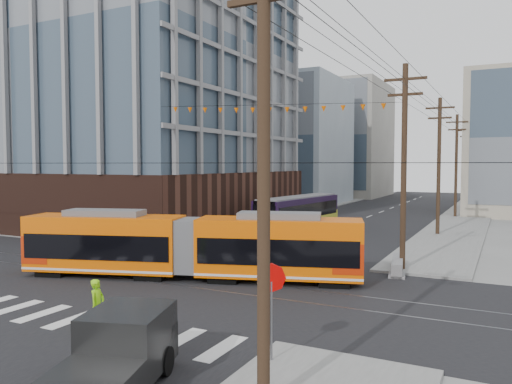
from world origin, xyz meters
TOP-DOWN VIEW (x-y plane):
  - ground at (0.00, 0.00)m, footprint 160.00×160.00m
  - office_building at (-22.00, 23.00)m, footprint 30.00×25.00m
  - bg_bldg_nw_near at (-17.00, 52.00)m, footprint 18.00×16.00m
  - bg_bldg_nw_far at (-14.00, 72.00)m, footprint 16.00×18.00m
  - utility_pole_near at (8.50, -6.00)m, footprint 0.30×0.30m
  - utility_pole_far at (8.50, 56.00)m, footprint 0.30×0.30m
  - streetcar at (-0.71, 4.49)m, footprint 16.90×7.42m
  - city_bus at (-2.35, 23.06)m, footprint 3.56×11.12m
  - pickup_truck at (4.93, -7.46)m, footprint 3.57×5.89m
  - parked_car_silver at (-5.15, 12.34)m, footprint 1.87×4.16m
  - parked_car_white at (-5.54, 17.89)m, footprint 2.14×5.04m
  - parked_car_grey at (-5.79, 24.32)m, footprint 3.42×5.31m
  - pedestrian at (0.93, -3.51)m, footprint 0.56×0.73m
  - stop_sign at (7.51, -3.44)m, footprint 1.05×1.05m
  - jersey_barrier at (8.30, 10.74)m, footprint 1.42×3.72m

SIDE VIEW (x-z plane):
  - ground at x=0.00m, z-range 0.00..0.00m
  - jersey_barrier at x=8.30m, z-range 0.00..0.73m
  - parked_car_silver at x=-5.15m, z-range 0.00..1.33m
  - parked_car_grey at x=-5.79m, z-range 0.00..1.36m
  - parked_car_white at x=-5.54m, z-range 0.00..1.45m
  - pedestrian at x=0.93m, z-range 0.00..1.80m
  - pickup_truck at x=4.93m, z-range 0.00..1.88m
  - stop_sign at x=7.51m, z-range 0.00..2.75m
  - city_bus at x=-2.35m, z-range 0.00..3.10m
  - streetcar at x=-0.71m, z-range 0.00..3.27m
  - utility_pole_near at x=8.50m, z-range 0.00..11.00m
  - utility_pole_far at x=8.50m, z-range 0.00..11.00m
  - bg_bldg_nw_near at x=-17.00m, z-range 0.00..18.00m
  - bg_bldg_nw_far at x=-14.00m, z-range 0.00..20.00m
  - office_building at x=-22.00m, z-range 0.00..28.60m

